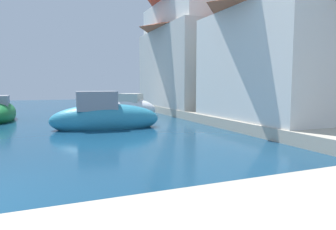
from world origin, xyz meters
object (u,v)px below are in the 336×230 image
at_px(moored_boat_2, 127,108).
at_px(waterfront_building_annex, 193,48).
at_px(waterfront_building_far, 193,61).
at_px(moored_boat_3, 1,113).
at_px(moored_boat_4, 105,117).
at_px(waterfront_building_main, 283,54).

bearing_deg(moored_boat_2, waterfront_building_annex, -134.21).
distance_m(moored_boat_2, waterfront_building_far, 6.61).
relative_size(moored_boat_3, waterfront_building_annex, 0.51).
relative_size(waterfront_building_annex, waterfront_building_far, 0.97).
xyz_separation_m(moored_boat_2, moored_boat_3, (-7.90, -0.14, -0.03)).
bearing_deg(moored_boat_2, waterfront_building_far, -134.82).
distance_m(moored_boat_4, waterfront_building_far, 11.19).
bearing_deg(moored_boat_2, moored_boat_4, 103.84).
distance_m(waterfront_building_main, waterfront_building_far, 9.73).
xyz_separation_m(moored_boat_2, waterfront_building_main, (5.55, -9.04, 3.19)).
height_order(moored_boat_2, moored_boat_4, moored_boat_4).
xyz_separation_m(moored_boat_4, waterfront_building_main, (8.28, -3.03, 3.13)).
height_order(moored_boat_2, moored_boat_3, moored_boat_2).
relative_size(moored_boat_3, moored_boat_4, 0.90).
xyz_separation_m(moored_boat_3, waterfront_building_far, (13.45, 0.82, 3.54)).
bearing_deg(moored_boat_4, moored_boat_3, 136.24).
bearing_deg(moored_boat_4, waterfront_building_annex, 44.06).
relative_size(moored_boat_4, waterfront_building_far, 0.55).
xyz_separation_m(moored_boat_4, waterfront_building_annex, (8.28, 6.75, 4.44)).
bearing_deg(moored_boat_3, waterfront_building_far, -87.14).
bearing_deg(waterfront_building_far, waterfront_building_annex, 90.00).
bearing_deg(moored_boat_4, waterfront_building_far, 43.80).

